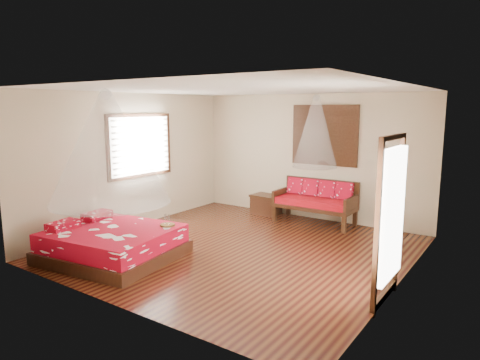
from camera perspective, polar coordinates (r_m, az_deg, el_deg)
name	(u,v)px	position (r m, az deg, el deg)	size (l,w,h in m)	color
room	(240,171)	(7.42, 0.05, 1.16)	(5.54, 5.54, 2.84)	black
bed	(113,243)	(7.54, -16.63, -8.09)	(2.21, 2.05, 0.63)	black
daybed	(316,200)	(9.45, 10.11, -2.59)	(1.72, 0.77, 0.94)	black
storage_chest	(266,204)	(10.17, 3.49, -3.24)	(0.70, 0.53, 0.46)	black
shutter_panel	(324,135)	(9.57, 11.20, 5.88)	(1.52, 0.06, 1.32)	black
window_left	(140,146)	(9.32, -13.13, 4.48)	(0.10, 1.74, 1.34)	black
glazed_door	(388,220)	(5.81, 19.17, -5.06)	(0.08, 1.02, 2.16)	black
wine_tray	(167,223)	(7.42, -9.67, -5.64)	(0.26, 0.26, 0.21)	brown
mosquito_net_main	(108,148)	(7.22, -17.14, 4.10)	(1.94, 1.94, 1.80)	white
mosquito_net_daybed	(316,132)	(9.14, 10.04, 6.37)	(0.93, 0.93, 1.50)	white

